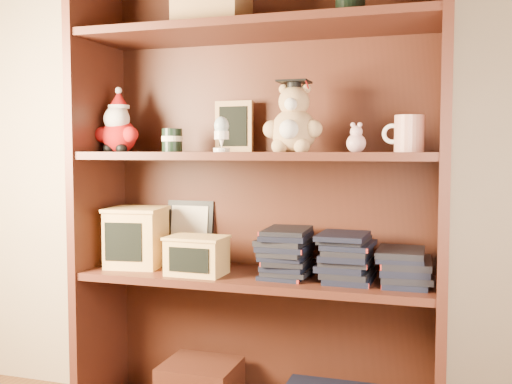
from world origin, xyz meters
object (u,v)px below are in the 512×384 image
grad_teddy_bear (293,124)px  treats_box (136,237)px  bookcase (260,203)px  teacher_mug (408,134)px

grad_teddy_bear → treats_box: size_ratio=1.08×
bookcase → teacher_mug: size_ratio=12.90×
bookcase → teacher_mug: (0.48, -0.05, 0.23)m
bookcase → teacher_mug: 0.53m
teacher_mug → grad_teddy_bear: bearing=-178.9°
bookcase → teacher_mug: bookcase is taller
grad_teddy_bear → treats_box: (-0.56, 0.01, -0.38)m
bookcase → treats_box: bearing=-173.3°
teacher_mug → treats_box: teacher_mug is taller
bookcase → treats_box: bookcase is taller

